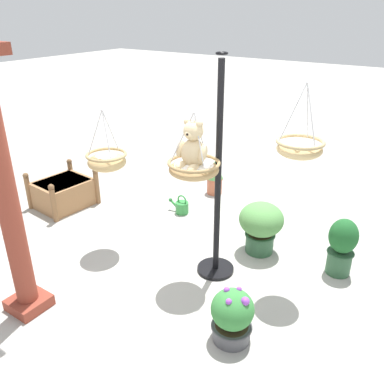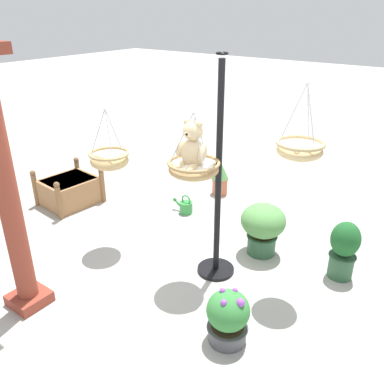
# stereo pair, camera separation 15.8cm
# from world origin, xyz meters

# --- Properties ---
(ground_plane) EXTENTS (40.00, 40.00, 0.00)m
(ground_plane) POSITION_xyz_m (0.00, 0.00, 0.00)
(ground_plane) COLOR #ADAAA3
(display_pole_central) EXTENTS (0.44, 0.44, 2.51)m
(display_pole_central) POSITION_xyz_m (-0.23, -0.19, 0.79)
(display_pole_central) COLOR black
(display_pole_central) RESTS_ON ground
(hanging_basket_with_teddy) EXTENTS (0.55, 0.55, 0.69)m
(hanging_basket_with_teddy) POSITION_xyz_m (-0.08, 0.06, 1.38)
(hanging_basket_with_teddy) COLOR tan
(teddy_bear) EXTENTS (0.36, 0.32, 0.52)m
(teddy_bear) POSITION_xyz_m (-0.08, 0.08, 1.60)
(teddy_bear) COLOR #D1B789
(hanging_basket_left_high) EXTENTS (0.47, 0.47, 0.74)m
(hanging_basket_left_high) POSITION_xyz_m (-1.02, -0.41, 1.65)
(hanging_basket_left_high) COLOR tan
(hanging_basket_right_low) EXTENTS (0.49, 0.49, 0.75)m
(hanging_basket_right_low) POSITION_xyz_m (1.17, 0.09, 1.21)
(hanging_basket_right_low) COLOR tan
(greenhouse_pillar_right) EXTENTS (0.39, 0.39, 2.65)m
(greenhouse_pillar_right) POSITION_xyz_m (1.06, 1.48, 1.28)
(greenhouse_pillar_right) COLOR brown
(greenhouse_pillar_right) RESTS_ON ground
(wooden_planter_box) EXTENTS (0.83, 0.93, 0.60)m
(wooden_planter_box) POSITION_xyz_m (2.66, -0.33, 0.23)
(wooden_planter_box) COLOR #9E7047
(wooden_planter_box) RESTS_ON ground
(potted_plant_fern_front) EXTENTS (0.29, 0.29, 0.59)m
(potted_plant_fern_front) POSITION_xyz_m (0.92, -2.07, 0.30)
(potted_plant_fern_front) COLOR #BC6042
(potted_plant_fern_front) RESTS_ON ground
(potted_plant_tall_leafy) EXTENTS (0.56, 0.56, 0.68)m
(potted_plant_tall_leafy) POSITION_xyz_m (-0.48, -0.87, 0.40)
(potted_plant_tall_leafy) COLOR #2D5638
(potted_plant_tall_leafy) RESTS_ON ground
(potted_plant_small_succulent) EXTENTS (0.41, 0.41, 0.57)m
(potted_plant_small_succulent) POSITION_xyz_m (-0.92, 0.67, 0.28)
(potted_plant_small_succulent) COLOR #4C4C51
(potted_plant_small_succulent) RESTS_ON ground
(potted_plant_conical_shrub) EXTENTS (0.33, 0.33, 0.72)m
(potted_plant_conical_shrub) POSITION_xyz_m (-1.46, -0.97, 0.38)
(potted_plant_conical_shrub) COLOR #2D5638
(potted_plant_conical_shrub) RESTS_ON ground
(watering_can) EXTENTS (0.35, 0.20, 0.30)m
(watering_can) POSITION_xyz_m (0.97, -1.17, 0.10)
(watering_can) COLOR #338C3F
(watering_can) RESTS_ON ground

